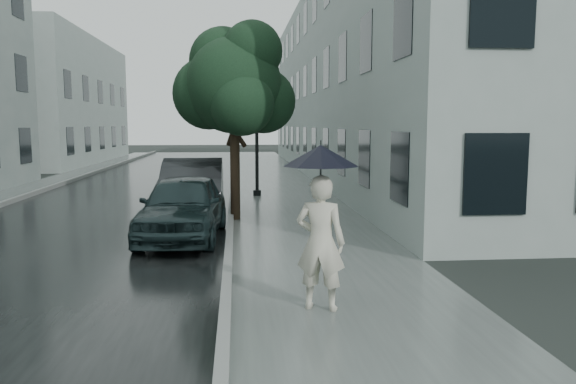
{
  "coord_description": "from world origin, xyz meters",
  "views": [
    {
      "loc": [
        -1.4,
        -8.33,
        2.51
      ],
      "look_at": [
        -0.49,
        1.59,
        1.3
      ],
      "focal_mm": 35.0,
      "sensor_mm": 36.0,
      "label": 1
    }
  ],
  "objects": [
    {
      "name": "ground",
      "position": [
        0.0,
        0.0,
        0.0
      ],
      "size": [
        120.0,
        120.0,
        0.0
      ],
      "primitive_type": "plane",
      "color": "black",
      "rests_on": "ground"
    },
    {
      "name": "sidewalk",
      "position": [
        0.25,
        12.0,
        0.0
      ],
      "size": [
        3.5,
        60.0,
        0.01
      ],
      "primitive_type": "cube",
      "color": "slate",
      "rests_on": "ground"
    },
    {
      "name": "kerb_near",
      "position": [
        -1.57,
        12.0,
        0.07
      ],
      "size": [
        0.15,
        60.0,
        0.15
      ],
      "primitive_type": "cube",
      "color": "slate",
      "rests_on": "ground"
    },
    {
      "name": "asphalt_road",
      "position": [
        -5.08,
        12.0,
        0.0
      ],
      "size": [
        6.85,
        60.0,
        0.0
      ],
      "primitive_type": "cube",
      "color": "black",
      "rests_on": "ground"
    },
    {
      "name": "kerb_far",
      "position": [
        -8.57,
        12.0,
        0.07
      ],
      "size": [
        0.15,
        60.0,
        0.15
      ],
      "primitive_type": "cube",
      "color": "slate",
      "rests_on": "ground"
    },
    {
      "name": "sidewalk_far",
      "position": [
        -9.5,
        12.0,
        0.0
      ],
      "size": [
        1.7,
        60.0,
        0.01
      ],
      "primitive_type": "cube",
      "color": "#4C5451",
      "rests_on": "ground"
    },
    {
      "name": "building_near",
      "position": [
        5.47,
        19.5,
        4.5
      ],
      "size": [
        7.02,
        36.0,
        9.0
      ],
      "color": "#909D99",
      "rests_on": "ground"
    },
    {
      "name": "building_far_b",
      "position": [
        -13.77,
        30.0,
        4.0
      ],
      "size": [
        7.02,
        18.0,
        8.0
      ],
      "color": "#909D99",
      "rests_on": "ground"
    },
    {
      "name": "pedestrian",
      "position": [
        -0.29,
        -1.0,
        0.93
      ],
      "size": [
        0.78,
        0.64,
        1.84
      ],
      "primitive_type": "imported",
      "rotation": [
        0.0,
        0.0,
        2.79
      ],
      "color": "beige",
      "rests_on": "sidewalk"
    },
    {
      "name": "umbrella",
      "position": [
        -0.3,
        -1.02,
        2.1
      ],
      "size": [
        1.15,
        1.15,
        1.35
      ],
      "rotation": [
        0.0,
        0.0,
        -0.13
      ],
      "color": "black",
      "rests_on": "ground"
    },
    {
      "name": "street_tree",
      "position": [
        -1.45,
        6.49,
        3.53
      ],
      "size": [
        3.24,
        2.95,
        5.12
      ],
      "color": "#332619",
      "rests_on": "ground"
    },
    {
      "name": "lamp_post",
      "position": [
        -0.85,
        11.32,
        2.84
      ],
      "size": [
        0.82,
        0.46,
        4.95
      ],
      "rotation": [
        0.0,
        0.0,
        -0.29
      ],
      "color": "black",
      "rests_on": "ground"
    },
    {
      "name": "car_near",
      "position": [
        -2.59,
        4.0,
        0.71
      ],
      "size": [
        1.92,
        4.24,
        1.41
      ],
      "primitive_type": "imported",
      "rotation": [
        0.0,
        0.0,
        -0.06
      ],
      "color": "black",
      "rests_on": "ground"
    },
    {
      "name": "car_far",
      "position": [
        -2.63,
        7.43,
        0.78
      ],
      "size": [
        1.71,
        4.72,
        1.55
      ],
      "primitive_type": "imported",
      "rotation": [
        0.0,
        0.0,
        0.02
      ],
      "color": "#25282A",
      "rests_on": "ground"
    }
  ]
}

